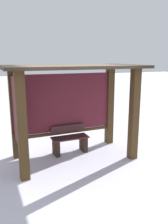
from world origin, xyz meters
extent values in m
plane|color=silver|center=(0.00, 0.00, 0.00)|extent=(60.00, 60.00, 0.00)
cube|color=#443017|center=(-1.36, -0.62, 1.15)|extent=(0.19, 0.19, 2.30)
cube|color=#443017|center=(1.36, -0.62, 1.15)|extent=(0.19, 0.19, 2.30)
cube|color=#443017|center=(-1.36, 0.62, 1.15)|extent=(0.19, 0.19, 2.30)
cube|color=#443017|center=(1.36, 0.62, 1.15)|extent=(0.19, 0.19, 2.30)
cube|color=#33281B|center=(0.00, 0.00, 2.33)|extent=(3.31, 1.82, 0.07)
cube|color=maroon|center=(0.00, 0.62, 1.35)|extent=(2.53, 0.08, 1.55)
cube|color=#443017|center=(0.00, 0.60, 0.51)|extent=(2.53, 0.06, 0.08)
cube|color=maroon|center=(-1.36, 0.22, 1.35)|extent=(0.08, 0.68, 1.55)
cube|color=#462827|center=(0.00, 0.32, 0.44)|extent=(0.99, 0.41, 0.03)
cube|color=#462827|center=(0.00, 0.50, 0.64)|extent=(0.94, 0.04, 0.20)
cube|color=black|center=(0.40, 0.32, 0.21)|extent=(0.12, 0.35, 0.43)
cube|color=black|center=(-0.40, 0.32, 0.21)|extent=(0.12, 0.35, 0.43)
camera|label=1|loc=(-1.98, -5.27, 2.53)|focal=37.16mm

